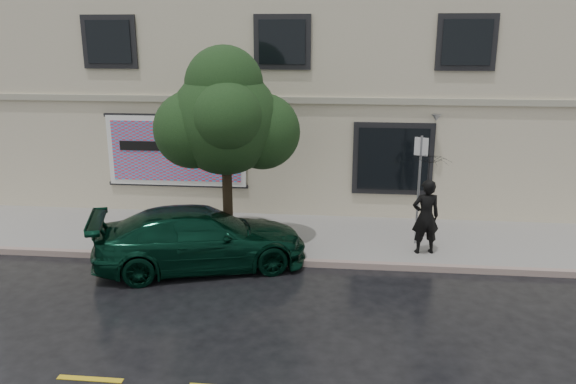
# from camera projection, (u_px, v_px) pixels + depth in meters

# --- Properties ---
(ground) EXTENTS (90.00, 90.00, 0.00)m
(ground) POSITION_uv_depth(u_px,v_px,m) (257.00, 291.00, 12.26)
(ground) COLOR black
(ground) RESTS_ON ground
(sidewalk) EXTENTS (20.00, 3.50, 0.15)m
(sidewalk) POSITION_uv_depth(u_px,v_px,m) (276.00, 236.00, 15.35)
(sidewalk) COLOR gray
(sidewalk) RESTS_ON ground
(curb) EXTENTS (20.00, 0.18, 0.16)m
(curb) POSITION_uv_depth(u_px,v_px,m) (267.00, 261.00, 13.67)
(curb) COLOR gray
(curb) RESTS_ON ground
(building) EXTENTS (20.00, 8.12, 7.00)m
(building) POSITION_uv_depth(u_px,v_px,m) (295.00, 90.00, 19.92)
(building) COLOR beige
(building) RESTS_ON ground
(billboard) EXTENTS (4.30, 0.16, 2.20)m
(billboard) POSITION_uv_depth(u_px,v_px,m) (176.00, 151.00, 16.73)
(billboard) COLOR white
(billboard) RESTS_ON ground
(car) EXTENTS (5.42, 3.62, 1.45)m
(car) POSITION_uv_depth(u_px,v_px,m) (201.00, 238.00, 13.36)
(car) COLOR black
(car) RESTS_ON ground
(pedestrian) EXTENTS (0.76, 0.57, 1.89)m
(pedestrian) POSITION_uv_depth(u_px,v_px,m) (426.00, 217.00, 13.77)
(pedestrian) COLOR black
(pedestrian) RESTS_ON sidewalk
(umbrella) EXTENTS (1.40, 1.40, 0.82)m
(umbrella) POSITION_uv_depth(u_px,v_px,m) (429.00, 163.00, 13.40)
(umbrella) COLOR black
(umbrella) RESTS_ON pedestrian
(street_tree) EXTENTS (2.61, 2.61, 4.55)m
(street_tree) POSITION_uv_depth(u_px,v_px,m) (225.00, 122.00, 13.56)
(street_tree) COLOR black
(street_tree) RESTS_ON sidewalk
(fire_hydrant) EXTENTS (0.29, 0.27, 0.71)m
(fire_hydrant) POSITION_uv_depth(u_px,v_px,m) (209.00, 239.00, 13.99)
(fire_hydrant) COLOR white
(fire_hydrant) RESTS_ON sidewalk
(sign_pole) EXTENTS (0.33, 0.16, 2.84)m
(sign_pole) POSITION_uv_depth(u_px,v_px,m) (419.00, 181.00, 14.19)
(sign_pole) COLOR gray
(sign_pole) RESTS_ON sidewalk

